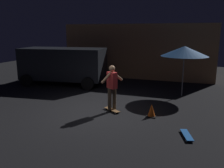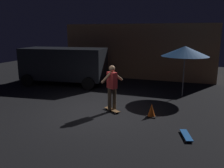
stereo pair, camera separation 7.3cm
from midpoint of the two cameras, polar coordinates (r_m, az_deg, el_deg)
The scene contains 8 objects.
ground_plane at distance 8.80m, azimuth -4.01°, elevation -6.96°, with size 28.00×28.00×0.00m, color black.
low_building at distance 16.78m, azimuth 7.64°, elevation 8.27°, with size 9.50×4.24×3.39m.
parked_van at distance 13.53m, azimuth -11.38°, elevation 4.81°, with size 4.79×2.68×2.03m.
patio_umbrella at distance 11.11m, azimuth 17.43°, elevation 7.56°, with size 2.10×2.10×2.30m.
skateboard_ridden at distance 8.94m, azimuth 0.24°, elevation -6.23°, with size 0.76×0.59×0.07m.
skateboard_spare at distance 7.20m, azimuth 17.79°, elevation -11.71°, with size 0.42×0.80×0.07m.
skater at distance 8.67m, azimuth 0.24°, elevation -0.09°, with size 0.61×0.87×1.67m.
traffic_cone at distance 8.46m, azimuth 9.76°, elevation -6.43°, with size 0.34×0.34×0.46m.
Camera 2 is at (3.46, -7.54, 2.95)m, focal length 37.85 mm.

